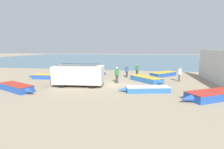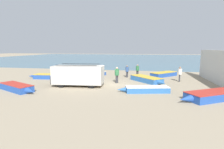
{
  "view_description": "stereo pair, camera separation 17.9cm",
  "coord_description": "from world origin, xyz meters",
  "px_view_note": "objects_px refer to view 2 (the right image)",
  "views": [
    {
      "loc": [
        3.05,
        -18.32,
        3.86
      ],
      "look_at": [
        -0.34,
        0.35,
        1.0
      ],
      "focal_mm": 28.0,
      "sensor_mm": 36.0,
      "label": 1
    },
    {
      "loc": [
        3.23,
        -18.29,
        3.86
      ],
      "look_at": [
        -0.34,
        0.35,
        1.0
      ],
      "focal_mm": 28.0,
      "sensor_mm": 36.0,
      "label": 2
    }
  ],
  "objects_px": {
    "fishing_rowboat_4": "(146,89)",
    "fishing_rowboat_3": "(51,76)",
    "fishing_rowboat_1": "(147,79)",
    "fisherman_1": "(127,70)",
    "fishing_rowboat_0": "(164,74)",
    "fishing_rowboat_6": "(17,87)",
    "fisherman_0": "(180,73)",
    "fisherman_2": "(137,69)",
    "fishing_rowboat_2": "(97,74)",
    "fishing_rowboat_5": "(213,95)",
    "fisherman_3": "(117,73)",
    "parked_van": "(78,75)"
  },
  "relations": [
    {
      "from": "fishing_rowboat_5",
      "to": "fisherman_3",
      "type": "bearing_deg",
      "value": -62.04
    },
    {
      "from": "fishing_rowboat_3",
      "to": "fishing_rowboat_5",
      "type": "bearing_deg",
      "value": 154.88
    },
    {
      "from": "fishing_rowboat_1",
      "to": "fisherman_2",
      "type": "relative_size",
      "value": 2.67
    },
    {
      "from": "fisherman_1",
      "to": "fisherman_2",
      "type": "xyz_separation_m",
      "value": [
        1.33,
        1.02,
        0.03
      ]
    },
    {
      "from": "parked_van",
      "to": "fisherman_2",
      "type": "distance_m",
      "value": 9.24
    },
    {
      "from": "parked_van",
      "to": "fishing_rowboat_5",
      "type": "relative_size",
      "value": 0.99
    },
    {
      "from": "parked_van",
      "to": "fisherman_3",
      "type": "distance_m",
      "value": 4.29
    },
    {
      "from": "fishing_rowboat_6",
      "to": "fisherman_0",
      "type": "bearing_deg",
      "value": 50.72
    },
    {
      "from": "fishing_rowboat_2",
      "to": "fishing_rowboat_5",
      "type": "height_order",
      "value": "fishing_rowboat_5"
    },
    {
      "from": "fishing_rowboat_0",
      "to": "fishing_rowboat_6",
      "type": "relative_size",
      "value": 0.88
    },
    {
      "from": "fishing_rowboat_0",
      "to": "fishing_rowboat_6",
      "type": "bearing_deg",
      "value": 172.75
    },
    {
      "from": "parked_van",
      "to": "fishing_rowboat_5",
      "type": "bearing_deg",
      "value": 162.37
    },
    {
      "from": "fishing_rowboat_6",
      "to": "fishing_rowboat_2",
      "type": "bearing_deg",
      "value": 88.37
    },
    {
      "from": "fishing_rowboat_1",
      "to": "fishing_rowboat_0",
      "type": "bearing_deg",
      "value": 111.96
    },
    {
      "from": "fishing_rowboat_1",
      "to": "fisherman_0",
      "type": "bearing_deg",
      "value": 61.74
    },
    {
      "from": "fishing_rowboat_2",
      "to": "fisherman_1",
      "type": "distance_m",
      "value": 4.37
    },
    {
      "from": "fishing_rowboat_4",
      "to": "fisherman_0",
      "type": "bearing_deg",
      "value": -136.8
    },
    {
      "from": "fisherman_0",
      "to": "fishing_rowboat_4",
      "type": "bearing_deg",
      "value": -114.35
    },
    {
      "from": "fishing_rowboat_6",
      "to": "fishing_rowboat_4",
      "type": "bearing_deg",
      "value": 33.46
    },
    {
      "from": "fisherman_3",
      "to": "fisherman_1",
      "type": "bearing_deg",
      "value": 115.17
    },
    {
      "from": "parked_van",
      "to": "fisherman_0",
      "type": "height_order",
      "value": "parked_van"
    },
    {
      "from": "parked_van",
      "to": "fisherman_1",
      "type": "height_order",
      "value": "parked_van"
    },
    {
      "from": "fisherman_0",
      "to": "fishing_rowboat_3",
      "type": "bearing_deg",
      "value": -167.11
    },
    {
      "from": "fishing_rowboat_2",
      "to": "fishing_rowboat_4",
      "type": "relative_size",
      "value": 0.86
    },
    {
      "from": "parked_van",
      "to": "fisherman_0",
      "type": "distance_m",
      "value": 11.56
    },
    {
      "from": "fishing_rowboat_3",
      "to": "fisherman_2",
      "type": "distance_m",
      "value": 11.48
    },
    {
      "from": "fisherman_0",
      "to": "fishing_rowboat_0",
      "type": "bearing_deg",
      "value": 117.88
    },
    {
      "from": "fishing_rowboat_5",
      "to": "fishing_rowboat_6",
      "type": "height_order",
      "value": "fishing_rowboat_5"
    },
    {
      "from": "fishing_rowboat_1",
      "to": "fisherman_2",
      "type": "bearing_deg",
      "value": 157.89
    },
    {
      "from": "fishing_rowboat_3",
      "to": "fishing_rowboat_4",
      "type": "distance_m",
      "value": 12.89
    },
    {
      "from": "parked_van",
      "to": "fishing_rowboat_4",
      "type": "distance_m",
      "value": 7.02
    },
    {
      "from": "fisherman_1",
      "to": "fishing_rowboat_1",
      "type": "bearing_deg",
      "value": 177.45
    },
    {
      "from": "fishing_rowboat_3",
      "to": "parked_van",
      "type": "bearing_deg",
      "value": 140.48
    },
    {
      "from": "fishing_rowboat_4",
      "to": "fisherman_2",
      "type": "distance_m",
      "value": 8.72
    },
    {
      "from": "fishing_rowboat_5",
      "to": "fisherman_1",
      "type": "height_order",
      "value": "fisherman_1"
    },
    {
      "from": "fisherman_1",
      "to": "fisherman_3",
      "type": "xyz_separation_m",
      "value": [
        -0.72,
        -4.01,
        0.11
      ]
    },
    {
      "from": "fishing_rowboat_5",
      "to": "fisherman_1",
      "type": "xyz_separation_m",
      "value": [
        -7.47,
        8.92,
        0.65
      ]
    },
    {
      "from": "fishing_rowboat_6",
      "to": "fisherman_1",
      "type": "height_order",
      "value": "fisherman_1"
    },
    {
      "from": "fishing_rowboat_1",
      "to": "fishing_rowboat_6",
      "type": "distance_m",
      "value": 13.46
    },
    {
      "from": "fishing_rowboat_4",
      "to": "fishing_rowboat_3",
      "type": "bearing_deg",
      "value": -34.8
    },
    {
      "from": "fishing_rowboat_5",
      "to": "fisherman_2",
      "type": "distance_m",
      "value": 11.71
    },
    {
      "from": "fishing_rowboat_1",
      "to": "fishing_rowboat_4",
      "type": "relative_size",
      "value": 0.95
    },
    {
      "from": "fishing_rowboat_1",
      "to": "fisherman_1",
      "type": "bearing_deg",
      "value": -177.13
    },
    {
      "from": "fishing_rowboat_1",
      "to": "fishing_rowboat_4",
      "type": "bearing_deg",
      "value": -43.0
    },
    {
      "from": "fishing_rowboat_4",
      "to": "fishing_rowboat_6",
      "type": "height_order",
      "value": "fishing_rowboat_6"
    },
    {
      "from": "fisherman_1",
      "to": "fishing_rowboat_3",
      "type": "bearing_deg",
      "value": 59.58
    },
    {
      "from": "fishing_rowboat_2",
      "to": "fishing_rowboat_5",
      "type": "relative_size",
      "value": 0.75
    },
    {
      "from": "fishing_rowboat_3",
      "to": "fishing_rowboat_6",
      "type": "distance_m",
      "value": 6.58
    },
    {
      "from": "fisherman_1",
      "to": "fishing_rowboat_0",
      "type": "bearing_deg",
      "value": -114.31
    },
    {
      "from": "fisherman_0",
      "to": "fisherman_2",
      "type": "xyz_separation_m",
      "value": [
        -4.99,
        2.89,
        -0.06
      ]
    }
  ]
}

